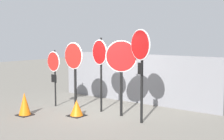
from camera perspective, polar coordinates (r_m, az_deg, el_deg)
name	(u,v)px	position (r m, az deg, el deg)	size (l,w,h in m)	color
ground_plane	(99,112)	(10.08, -2.41, -7.70)	(40.00, 40.00, 0.00)	gray
fence_back	(133,78)	(11.48, 3.95, -1.47)	(6.63, 0.12, 1.78)	slate
stop_sign_0	(54,66)	(10.85, -10.60, 0.73)	(0.69, 0.15, 1.94)	black
stop_sign_1	(74,63)	(10.21, -6.98, 1.37)	(0.87, 0.18, 2.22)	black
stop_sign_2	(100,58)	(9.85, -2.24, 2.19)	(0.77, 0.26, 2.38)	black
stop_sign_3	(121,62)	(9.30, 1.70, 1.40)	(0.82, 0.51, 2.30)	black
stop_sign_4	(141,55)	(8.56, 5.26, 2.70)	(0.80, 0.34, 2.61)	black
traffic_cone_0	(77,108)	(9.61, -6.49, -6.94)	(0.48, 0.48, 0.49)	black
traffic_cone_1	(25,104)	(9.97, -15.70, -6.02)	(0.44, 0.44, 0.71)	black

